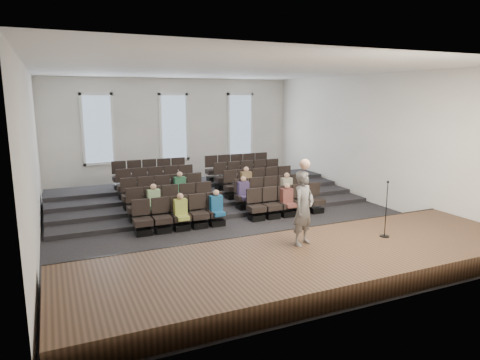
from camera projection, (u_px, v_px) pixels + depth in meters
name	position (u px, v px, depth m)	size (l,w,h in m)	color
ground	(230.00, 218.00, 14.84)	(14.00, 14.00, 0.00)	black
ceiling	(229.00, 70.00, 13.88)	(12.00, 14.00, 0.02)	white
wall_back	(174.00, 131.00, 20.65)	(12.00, 0.04, 5.00)	white
wall_front	(373.00, 186.00, 8.07)	(12.00, 0.04, 5.00)	white
wall_left	(31.00, 157.00, 11.95)	(0.04, 14.00, 5.00)	white
wall_right	(371.00, 139.00, 16.77)	(0.04, 14.00, 5.00)	white
stage	(312.00, 262.00, 10.23)	(11.80, 3.60, 0.50)	#4D3321
stage_lip	(277.00, 240.00, 11.81)	(11.80, 0.06, 0.52)	black
risers	(200.00, 194.00, 17.65)	(11.80, 4.80, 0.60)	black
seating_rows	(214.00, 190.00, 16.09)	(6.80, 4.70, 1.67)	black
windows	(174.00, 127.00, 20.55)	(8.44, 0.10, 3.24)	white
audience	(226.00, 193.00, 14.97)	(5.45, 2.64, 1.10)	#9CA843
speaker	(303.00, 208.00, 10.58)	(0.68, 0.45, 1.87)	#615E5B
mic_stand	(385.00, 220.00, 11.26)	(0.25, 0.25, 1.51)	black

